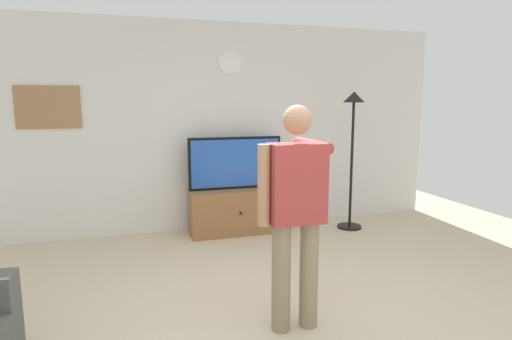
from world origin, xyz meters
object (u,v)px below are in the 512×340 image
television (235,163)px  wall_clock (230,63)px  floor_lamp (353,132)px  framed_picture (48,107)px  tv_stand (236,211)px  person_standing_nearer_lamp (296,206)px

television → wall_clock: bearing=90.0°
floor_lamp → framed_picture: bearing=171.7°
television → tv_stand: bearing=-90.0°
wall_clock → framed_picture: 2.25m
tv_stand → television: (0.00, 0.05, 0.62)m
wall_clock → framed_picture: size_ratio=0.43×
person_standing_nearer_lamp → wall_clock: bearing=86.6°
tv_stand → television: size_ratio=1.00×
television → floor_lamp: size_ratio=0.66×
floor_lamp → person_standing_nearer_lamp: size_ratio=1.09×
framed_picture → person_standing_nearer_lamp: 3.45m
tv_stand → wall_clock: (0.00, 0.29, 1.90)m
television → framed_picture: (-2.18, 0.25, 0.72)m
television → framed_picture: 2.31m
tv_stand → television: 0.62m
person_standing_nearer_lamp → tv_stand: bearing=86.2°
wall_clock → television: bearing=-90.0°
framed_picture → floor_lamp: (3.69, -0.54, -0.32)m
television → floor_lamp: 1.59m
wall_clock → person_standing_nearer_lamp: wall_clock is taller
tv_stand → wall_clock: size_ratio=4.00×
tv_stand → person_standing_nearer_lamp: 2.51m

